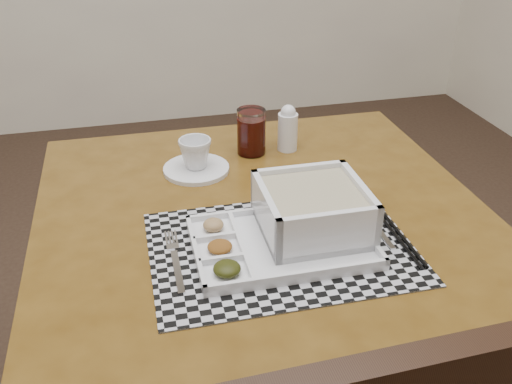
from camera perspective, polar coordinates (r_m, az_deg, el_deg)
dining_table at (r=1.18m, az=0.78°, el=-4.82°), size 0.91×0.91×0.68m
placemat at (r=1.04m, az=2.52°, el=-5.58°), size 0.47×0.34×0.00m
serving_tray at (r=1.05m, az=4.82°, el=-2.71°), size 0.32×0.24×0.10m
fork at (r=1.02m, az=-8.09°, el=-6.61°), size 0.02×0.19×0.00m
spoon at (r=1.16m, az=10.74°, el=-1.77°), size 0.04×0.18×0.01m
chopsticks at (r=1.11m, az=13.65°, el=-3.73°), size 0.02×0.24×0.01m
saucer at (r=1.30m, az=-5.99°, el=2.30°), size 0.15×0.15×0.01m
cup at (r=1.29m, az=-6.08°, el=3.86°), size 0.08×0.08×0.07m
juice_glass at (r=1.36m, az=-0.47°, el=5.89°), size 0.07×0.07×0.11m
creamer_bottle at (r=1.38m, az=3.19°, el=6.37°), size 0.05×0.05×0.11m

